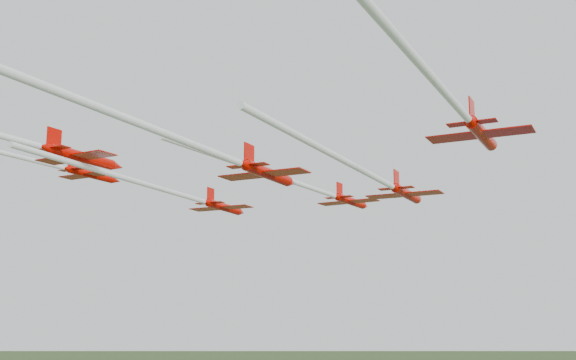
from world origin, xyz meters
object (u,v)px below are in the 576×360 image
at_px(jet_row3_right, 432,78).
at_px(jet_row2_left, 188,197).
at_px(jet_row3_mid, 171,136).
at_px(jet_lead, 317,190).
at_px(jet_row2_right, 381,180).

bearing_deg(jet_row3_right, jet_row2_left, 145.61).
relative_size(jet_row3_mid, jet_row3_right, 1.03).
height_order(jet_row3_mid, jet_row3_right, jet_row3_right).
distance_m(jet_lead, jet_row3_mid, 36.22).
height_order(jet_lead, jet_row2_left, jet_lead).
relative_size(jet_lead, jet_row3_right, 0.71).
distance_m(jet_row2_left, jet_row2_right, 25.50).
bearing_deg(jet_row2_right, jet_row3_right, -63.80).
distance_m(jet_row2_right, jet_row3_right, 29.94).
bearing_deg(jet_lead, jet_row2_left, -137.45).
xyz_separation_m(jet_lead, jet_row3_mid, (0.21, -36.19, -1.48)).
height_order(jet_lead, jet_row3_right, jet_row3_right).
height_order(jet_row2_left, jet_row3_right, jet_row3_right).
bearing_deg(jet_lead, jet_row3_right, -51.77).
distance_m(jet_row3_mid, jet_row3_right, 23.33).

